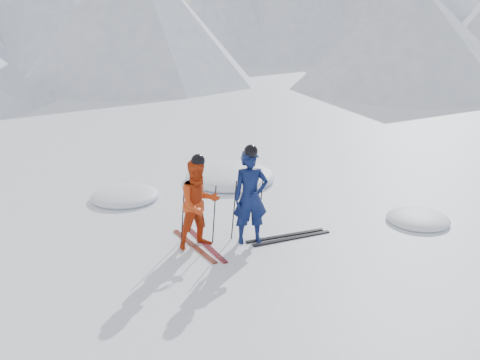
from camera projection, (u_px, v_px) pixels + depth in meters
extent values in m
plane|color=white|center=(317.00, 235.00, 10.25)|extent=(160.00, 160.00, 0.00)
cone|color=#B2BCD1|center=(129.00, 0.00, 55.71)|extent=(17.69, 17.69, 11.93)
cone|color=#B2BCD1|center=(226.00, 4.00, 50.15)|extent=(19.63, 19.63, 10.85)
cone|color=silver|center=(468.00, 6.00, 56.29)|extent=(24.45, 24.45, 10.76)
cone|color=#B2BCD1|center=(409.00, 34.00, 29.96)|extent=(14.00, 14.00, 6.50)
cone|color=#B2BCD1|center=(134.00, 12.00, 32.62)|extent=(16.00, 16.00, 9.00)
imported|color=#0B1847|center=(251.00, 197.00, 9.69)|extent=(0.68, 0.45, 1.85)
imported|color=#C2370F|center=(199.00, 204.00, 9.51)|extent=(1.01, 0.90, 1.72)
cylinder|color=black|center=(234.00, 210.00, 9.88)|extent=(0.12, 0.09, 1.23)
cylinder|color=black|center=(260.00, 207.00, 10.06)|extent=(0.12, 0.07, 1.23)
cylinder|color=black|center=(183.00, 214.00, 9.79)|extent=(0.12, 0.09, 1.15)
cylinder|color=black|center=(214.00, 214.00, 9.79)|extent=(0.12, 0.08, 1.15)
cube|color=black|center=(194.00, 246.00, 9.75)|extent=(0.72, 1.61, 0.03)
cube|color=black|center=(206.00, 245.00, 9.79)|extent=(0.61, 1.65, 0.03)
cube|color=black|center=(285.00, 236.00, 10.20)|extent=(1.68, 0.44, 0.03)
cube|color=black|center=(292.00, 238.00, 10.08)|extent=(1.67, 0.50, 0.03)
ellipsoid|color=white|center=(126.00, 199.00, 12.31)|extent=(1.64, 1.64, 0.36)
ellipsoid|color=white|center=(418.00, 222.00, 10.94)|extent=(1.34, 1.34, 0.29)
ellipsoid|color=white|center=(230.00, 180.00, 13.70)|extent=(2.42, 2.42, 0.53)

